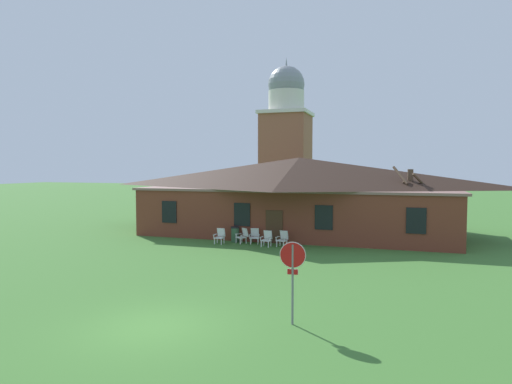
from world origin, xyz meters
TOP-DOWN VIEW (x-y plane):
  - ground_plane at (0.00, 0.00)m, footprint 200.00×200.00m
  - brick_building at (-0.00, 20.18)m, footprint 22.00×10.40m
  - dome_tower at (-4.63, 34.54)m, footprint 5.18×5.18m
  - stop_sign at (3.92, 1.53)m, footprint 0.80×0.11m
  - lawn_chair_by_porch at (-3.71, 14.00)m, footprint 0.64×0.67m
  - lawn_chair_near_door at (-2.39, 14.56)m, footprint 0.85×0.87m
  - lawn_chair_left_end at (-1.64, 14.69)m, footprint 0.73×0.78m
  - lawn_chair_middle at (-0.62, 13.97)m, footprint 0.67×0.70m
  - lawn_chair_right_end at (0.31, 14.24)m, footprint 0.72×0.77m
  - bare_tree_beside_building at (7.65, 18.41)m, footprint 2.18×1.40m
  - trash_bin at (-3.02, 14.88)m, footprint 0.56×0.56m

SIDE VIEW (x-z plane):
  - ground_plane at x=0.00m, z-range 0.00..0.00m
  - trash_bin at x=-3.02m, z-range 0.01..0.99m
  - lawn_chair_by_porch at x=-3.71m, z-range 0.02..0.98m
  - lawn_chair_near_door at x=-2.39m, z-range 0.02..0.98m
  - lawn_chair_left_end at x=-1.64m, z-range 0.02..0.98m
  - lawn_chair_middle at x=-0.62m, z-range 0.02..0.98m
  - lawn_chair_right_end at x=0.31m, z-range 0.02..0.98m
  - stop_sign at x=3.92m, z-range 0.53..3.09m
  - bare_tree_beside_building at x=7.65m, z-range 0.18..5.06m
  - brick_building at x=0.00m, z-range 0.05..5.57m
  - dome_tower at x=-4.63m, z-range -0.81..15.61m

